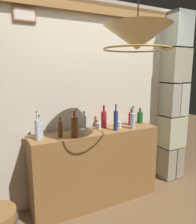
% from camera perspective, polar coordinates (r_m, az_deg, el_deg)
% --- Properties ---
extents(panelled_rear_partition, '(3.40, 0.15, 2.61)m').
position_cam_1_polar(panelled_rear_partition, '(2.90, -2.94, 4.20)').
color(panelled_rear_partition, beige).
rests_on(panelled_rear_partition, ground).
extents(stone_pillar, '(0.36, 0.37, 2.54)m').
position_cam_1_polar(stone_pillar, '(3.59, 18.86, 3.21)').
color(stone_pillar, gray).
rests_on(stone_pillar, ground).
extents(bar_shelf_unit, '(1.67, 0.40, 0.97)m').
position_cam_1_polar(bar_shelf_unit, '(2.90, -0.47, -14.25)').
color(bar_shelf_unit, olive).
rests_on(bar_shelf_unit, ground).
extents(liquor_bottle_amaro, '(0.06, 0.06, 0.30)m').
position_cam_1_polar(liquor_bottle_amaro, '(2.64, -5.57, -2.96)').
color(liquor_bottle_amaro, '#BAB6CC').
rests_on(liquor_bottle_amaro, bar_shelf_unit).
extents(liquor_bottle_port, '(0.06, 0.06, 0.32)m').
position_cam_1_polar(liquor_bottle_port, '(2.44, -15.56, -4.37)').
color(liquor_bottle_port, silver).
rests_on(liquor_bottle_port, bar_shelf_unit).
extents(liquor_bottle_tequila, '(0.08, 0.08, 0.30)m').
position_cam_1_polar(liquor_bottle_tequila, '(2.87, 1.55, -1.83)').
color(liquor_bottle_tequila, maroon).
rests_on(liquor_bottle_tequila, bar_shelf_unit).
extents(liquor_bottle_vodka, '(0.08, 0.08, 0.24)m').
position_cam_1_polar(liquor_bottle_vodka, '(3.04, 8.69, -1.64)').
color(liquor_bottle_vodka, maroon).
rests_on(liquor_bottle_vodka, bar_shelf_unit).
extents(liquor_bottle_rye, '(0.06, 0.06, 0.25)m').
position_cam_1_polar(liquor_bottle_rye, '(2.52, -9.95, -4.30)').
color(liquor_bottle_rye, brown).
rests_on(liquor_bottle_rye, bar_shelf_unit).
extents(liquor_bottle_mezcal, '(0.08, 0.08, 0.26)m').
position_cam_1_polar(liquor_bottle_mezcal, '(2.54, -15.10, -4.42)').
color(liquor_bottle_mezcal, '#A7B9D7').
rests_on(liquor_bottle_mezcal, bar_shelf_unit).
extents(liquor_bottle_scotch, '(0.08, 0.08, 0.32)m').
position_cam_1_polar(liquor_bottle_scotch, '(2.47, -6.19, -3.83)').
color(liquor_bottle_scotch, brown).
rests_on(liquor_bottle_scotch, bar_shelf_unit).
extents(liquor_bottle_bourbon, '(0.05, 0.05, 0.34)m').
position_cam_1_polar(liquor_bottle_bourbon, '(2.74, 4.68, -2.16)').
color(liquor_bottle_bourbon, navy).
rests_on(liquor_bottle_bourbon, bar_shelf_unit).
extents(liquor_bottle_vermouth, '(0.05, 0.05, 0.24)m').
position_cam_1_polar(liquor_bottle_vermouth, '(2.74, -3.62, -2.82)').
color(liquor_bottle_vermouth, '#A2BFC9').
rests_on(liquor_bottle_vermouth, bar_shelf_unit).
extents(liquor_bottle_whiskey, '(0.07, 0.07, 0.29)m').
position_cam_1_polar(liquor_bottle_whiskey, '(2.85, 9.14, -2.20)').
color(liquor_bottle_whiskey, silver).
rests_on(liquor_bottle_whiskey, bar_shelf_unit).
extents(liquor_bottle_gin, '(0.08, 0.08, 0.22)m').
position_cam_1_polar(liquor_bottle_gin, '(3.18, 10.94, -1.34)').
color(liquor_bottle_gin, '#185721').
rests_on(liquor_bottle_gin, bar_shelf_unit).
extents(glass_tumbler_rocks, '(0.06, 0.06, 0.07)m').
position_cam_1_polar(glass_tumbler_rocks, '(2.57, -3.92, -5.20)').
color(glass_tumbler_rocks, silver).
rests_on(glass_tumbler_rocks, bar_shelf_unit).
extents(glass_tumbler_highball, '(0.07, 0.07, 0.08)m').
position_cam_1_polar(glass_tumbler_highball, '(2.81, 0.09, -3.72)').
color(glass_tumbler_highball, silver).
rests_on(glass_tumbler_highball, bar_shelf_unit).
extents(glass_tumbler_shot, '(0.06, 0.06, 0.08)m').
position_cam_1_polar(glass_tumbler_shot, '(2.88, 5.56, -3.34)').
color(glass_tumbler_shot, silver).
rests_on(glass_tumbler_shot, bar_shelf_unit).
extents(pendant_lamp, '(0.62, 0.62, 0.55)m').
position_cam_1_polar(pendant_lamp, '(2.10, 10.24, 18.54)').
color(pendant_lamp, beige).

